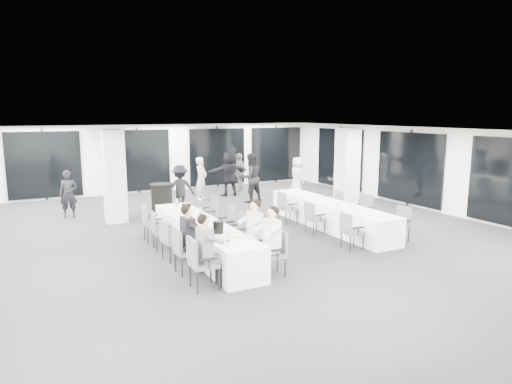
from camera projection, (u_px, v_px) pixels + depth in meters
room at (255, 177)px, 13.49m from camera, size 14.04×16.04×2.84m
column_left at (114, 176)px, 13.66m from camera, size 0.60×0.60×2.80m
column_right at (347, 171)px, 14.89m from camera, size 0.60×0.60×2.80m
banquet_table_main at (203, 238)px, 10.73m from camera, size 0.90×5.00×0.75m
banquet_table_side at (330, 215)px, 13.11m from camera, size 0.90×5.00×0.75m
cocktail_table at (162, 200)px, 14.52m from camera, size 0.76×0.76×1.06m
chair_main_left_near at (200, 260)px, 8.50m from camera, size 0.51×0.57×1.00m
chair_main_left_second at (184, 248)px, 9.35m from camera, size 0.50×0.55×0.95m
chair_main_left_mid at (170, 238)px, 10.18m from camera, size 0.53×0.57×0.91m
chair_main_left_fourth at (159, 228)px, 10.97m from camera, size 0.51×0.56×0.93m
chair_main_left_far at (150, 221)px, 11.71m from camera, size 0.49×0.55×0.95m
chair_main_right_near at (276, 250)px, 9.28m from camera, size 0.51×0.55×0.91m
chair_main_right_second at (259, 241)px, 9.95m from camera, size 0.51×0.55×0.92m
chair_main_right_mid at (239, 230)px, 10.87m from camera, size 0.47×0.52×0.91m
chair_main_right_fourth at (227, 223)px, 11.48m from camera, size 0.50×0.56×0.95m
chair_main_right_far at (209, 212)px, 12.56m from camera, size 0.55×0.60×1.00m
chair_side_left_near at (350, 229)px, 11.01m from camera, size 0.48×0.53×0.90m
chair_side_left_mid at (313, 216)px, 12.39m from camera, size 0.46×0.51×0.88m
chair_side_left_far at (286, 205)px, 13.65m from camera, size 0.49×0.54×0.94m
chair_side_right_near at (401, 222)px, 11.76m from camera, size 0.51×0.55×0.88m
chair_side_right_mid at (363, 209)px, 13.08m from camera, size 0.51×0.56×0.97m
chair_side_right_far at (335, 203)px, 14.20m from camera, size 0.49×0.53×0.87m
seated_guest_a at (208, 246)px, 8.53m from camera, size 0.50×0.38×1.44m
seated_guest_b at (191, 234)px, 9.38m from camera, size 0.50×0.38×1.44m
seated_guest_c at (269, 237)px, 9.17m from camera, size 0.50×0.38×1.44m
seated_guest_d at (252, 228)px, 9.84m from camera, size 0.50×0.38×1.44m
standing_guest_a at (201, 176)px, 17.32m from camera, size 0.86×0.85×1.83m
standing_guest_b at (250, 175)px, 16.78m from camera, size 1.07×0.73×2.07m
standing_guest_c at (180, 185)px, 15.17m from camera, size 1.22×0.73×1.78m
standing_guest_d at (240, 170)px, 19.02m from camera, size 1.22×1.17×1.85m
standing_guest_e at (297, 173)px, 18.48m from camera, size 0.51×0.82×1.70m
standing_guest_f at (229, 170)px, 18.11m from camera, size 1.90×0.75×2.06m
standing_guest_g at (68, 191)px, 14.36m from camera, size 0.72×0.63×1.69m
standing_guest_h at (338, 179)px, 16.53m from camera, size 1.01×1.00×1.83m
ice_bucket_near at (218, 227)px, 9.68m from camera, size 0.23×0.23×0.26m
ice_bucket_far at (186, 208)px, 11.59m from camera, size 0.23×0.23×0.27m
water_bottle_a at (229, 240)px, 8.83m from camera, size 0.07×0.07×0.21m
water_bottle_b at (201, 212)px, 11.24m from camera, size 0.07×0.07×0.22m
water_bottle_c at (177, 203)px, 12.39m from camera, size 0.07×0.07×0.21m
plate_a at (226, 240)px, 9.10m from camera, size 0.20×0.20×0.03m
plate_b at (234, 238)px, 9.31m from camera, size 0.18×0.18×0.03m
plate_c at (214, 227)px, 10.13m from camera, size 0.19×0.19×0.03m
wine_glass at (251, 238)px, 8.80m from camera, size 0.08×0.08×0.20m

